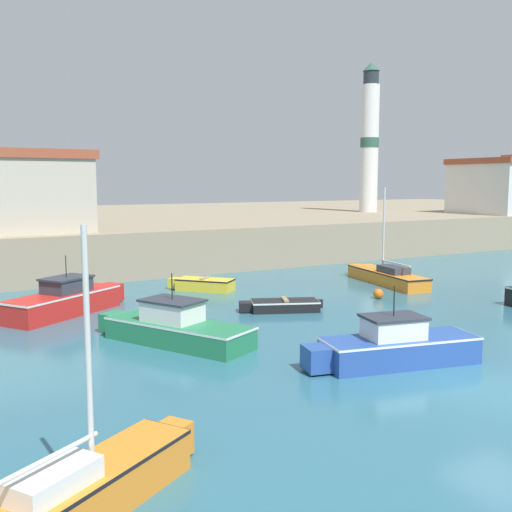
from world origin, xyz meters
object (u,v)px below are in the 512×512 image
(sailboat_orange_3, at_px, (80,493))
(sailboat_orange_6, at_px, (386,276))
(dinghy_black_0, at_px, (282,305))
(mooring_buoy, at_px, (378,294))
(motorboat_blue_5, at_px, (395,346))
(lighthouse, at_px, (370,140))
(motorboat_green_9, at_px, (174,327))
(harbor_shed_mid_row, at_px, (499,186))
(motorboat_red_7, at_px, (66,300))
(harbor_shed_far_end, at_px, (18,191))
(dinghy_yellow_4, at_px, (203,284))

(sailboat_orange_3, xyz_separation_m, sailboat_orange_6, (20.03, 14.87, -0.05))
(dinghy_black_0, xyz_separation_m, mooring_buoy, (5.40, 0.03, -0.02))
(motorboat_blue_5, distance_m, mooring_buoy, 10.39)
(lighthouse, bearing_deg, motorboat_green_9, -140.14)
(lighthouse, distance_m, harbor_shed_mid_row, 12.14)
(motorboat_red_7, bearing_deg, lighthouse, 29.88)
(motorboat_green_9, height_order, harbor_shed_far_end, harbor_shed_far_end)
(dinghy_yellow_4, relative_size, lighthouse, 0.23)
(dinghy_yellow_4, xyz_separation_m, motorboat_red_7, (-7.30, -2.19, 0.27))
(motorboat_blue_5, height_order, mooring_buoy, motorboat_blue_5)
(sailboat_orange_3, bearing_deg, motorboat_green_9, 59.76)
(motorboat_green_9, bearing_deg, mooring_buoy, 12.36)
(sailboat_orange_3, distance_m, sailboat_orange_6, 24.94)
(dinghy_yellow_4, bearing_deg, mooring_buoy, -44.52)
(motorboat_green_9, distance_m, harbor_shed_mid_row, 41.42)
(sailboat_orange_3, xyz_separation_m, lighthouse, (35.13, 34.15, 8.84))
(dinghy_black_0, relative_size, motorboat_green_9, 0.57)
(sailboat_orange_3, distance_m, harbor_shed_mid_row, 50.59)
(mooring_buoy, bearing_deg, harbor_shed_far_end, 133.78)
(motorboat_red_7, bearing_deg, dinghy_yellow_4, 16.72)
(motorboat_green_9, relative_size, harbor_shed_far_end, 0.78)
(motorboat_blue_5, xyz_separation_m, harbor_shed_far_end, (-7.20, 22.40, 4.43))
(motorboat_red_7, bearing_deg, harbor_shed_far_end, 90.81)
(motorboat_blue_5, distance_m, motorboat_red_7, 13.97)
(lighthouse, bearing_deg, motorboat_red_7, -150.12)
(motorboat_red_7, bearing_deg, motorboat_green_9, -71.18)
(sailboat_orange_3, relative_size, motorboat_green_9, 0.82)
(dinghy_black_0, xyz_separation_m, lighthouse, (23.69, 22.30, 9.06))
(sailboat_orange_3, relative_size, dinghy_yellow_4, 1.56)
(motorboat_red_7, bearing_deg, dinghy_black_0, -26.06)
(sailboat_orange_3, distance_m, lighthouse, 49.78)
(dinghy_yellow_4, height_order, motorboat_blue_5, motorboat_blue_5)
(dinghy_black_0, relative_size, mooring_buoy, 7.38)
(motorboat_blue_5, height_order, motorboat_green_9, motorboat_green_9)
(motorboat_green_9, height_order, harbor_shed_mid_row, harbor_shed_mid_row)
(motorboat_green_9, relative_size, mooring_buoy, 12.90)
(dinghy_black_0, relative_size, harbor_shed_far_end, 0.45)
(dinghy_black_0, distance_m, motorboat_blue_5, 8.15)
(harbor_shed_mid_row, bearing_deg, dinghy_yellow_4, -166.21)
(mooring_buoy, relative_size, lighthouse, 0.03)
(dinghy_black_0, distance_m, mooring_buoy, 5.40)
(sailboat_orange_6, height_order, lighthouse, lighthouse)
(dinghy_yellow_4, height_order, motorboat_green_9, motorboat_green_9)
(sailboat_orange_6, xyz_separation_m, motorboat_green_9, (-14.55, -5.48, 0.11))
(sailboat_orange_6, bearing_deg, dinghy_black_0, -160.63)
(motorboat_blue_5, bearing_deg, sailboat_orange_6, 48.82)
(mooring_buoy, bearing_deg, motorboat_blue_5, -128.79)
(harbor_shed_mid_row, bearing_deg, dinghy_black_0, -155.89)
(motorboat_red_7, distance_m, motorboat_green_9, 6.82)
(harbor_shed_far_end, bearing_deg, motorboat_red_7, -89.19)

